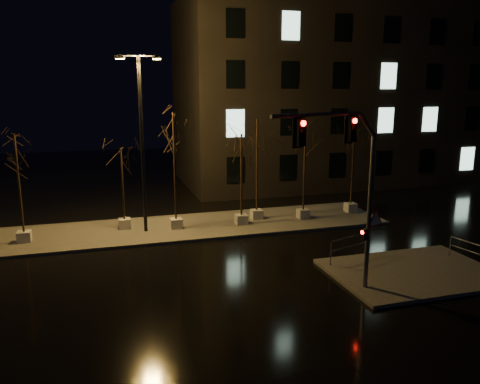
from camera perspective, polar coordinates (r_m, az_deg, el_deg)
name	(u,v)px	position (r m, az deg, el deg)	size (l,w,h in m)	color
ground	(224,264)	(21.57, -2.00, -8.72)	(90.00, 90.00, 0.00)	black
median	(197,226)	(27.10, -5.20, -4.18)	(22.00, 5.00, 0.15)	#47453F
sidewalk_corner	(413,272)	(21.71, 20.31, -9.16)	(7.00, 5.00, 0.15)	#47453F
building	(327,93)	(42.06, 10.58, 11.75)	(25.00, 12.00, 15.00)	black
tree_0	(16,159)	(25.58, -25.61, 3.70)	(1.80, 1.80, 5.66)	beige
tree_1	(122,166)	(26.38, -14.23, 3.06)	(1.80, 1.80, 4.65)	beige
tree_2	(174,139)	(25.66, -8.09, 6.45)	(1.80, 1.80, 6.63)	beige
tree_3	(241,155)	(26.38, 0.17, 4.59)	(1.80, 1.80, 5.34)	beige
tree_4	(257,142)	(27.45, 2.10, 6.12)	(1.80, 1.80, 6.12)	beige
tree_5	(305,152)	(27.88, 7.92, 4.86)	(1.80, 1.80, 5.32)	beige
tree_6	(354,147)	(30.01, 13.68, 5.31)	(1.80, 1.80, 5.43)	beige
traffic_signal_mast	(351,177)	(17.39, 13.37, 1.76)	(5.40, 1.70, 6.85)	slate
streetlight_main	(142,133)	(25.37, -11.91, 7.10)	(2.34, 0.69, 9.37)	black
guard_rail_a	(351,244)	(22.00, 13.35, -6.22)	(2.46, 0.84, 1.11)	slate
guard_rail_b	(469,249)	(23.46, 26.14, -6.28)	(0.42, 1.99, 0.96)	slate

